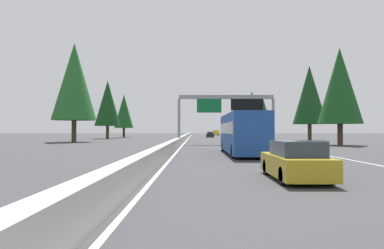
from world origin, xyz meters
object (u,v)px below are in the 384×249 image
object	(u,v)px
sedan_far_left	(210,135)
sedan_mid_center	(245,138)
conifer_right_distant	(262,111)
bus_near_center	(242,132)
conifer_right_near	(340,86)
pickup_distant_a	(216,133)
conifer_left_near	(74,82)
sign_gantry_overhead	(227,105)
conifer_left_mid	(108,103)
conifer_right_far	(252,109)
conifer_left_far	(124,111)
conifer_right_mid	(310,95)
sedan_mid_right	(296,161)

from	to	relation	value
sedan_far_left	sedan_mid_center	bearing A→B (deg)	-174.36
sedan_mid_center	conifer_right_distant	world-z (taller)	conifer_right_distant
bus_near_center	conifer_right_distant	size ratio (longest dim) A/B	1.09
conifer_right_near	sedan_mid_center	bearing A→B (deg)	49.80
pickup_distant_a	conifer_left_near	distance (m)	74.59
sign_gantry_overhead	conifer_left_mid	bearing A→B (deg)	36.98
pickup_distant_a	bus_near_center	bearing A→B (deg)	177.84
conifer_right_distant	conifer_right_far	bearing A→B (deg)	26.08
conifer_left_far	conifer_right_mid	bearing A→B (deg)	-125.87
pickup_distant_a	conifer_right_distant	world-z (taller)	conifer_right_distant
conifer_left_mid	pickup_distant_a	bearing A→B (deg)	-29.53
conifer_right_mid	sedan_mid_center	bearing A→B (deg)	129.59
bus_near_center	conifer_right_mid	bearing A→B (deg)	-25.18
sedan_far_left	conifer_left_mid	world-z (taller)	conifer_left_mid
bus_near_center	pickup_distant_a	distance (m)	96.88
conifer_right_mid	conifer_left_near	distance (m)	40.43
sedan_far_left	conifer_right_distant	distance (m)	14.38
conifer_right_far	conifer_left_near	bearing A→B (deg)	135.71
sedan_mid_right	conifer_right_distant	bearing A→B (deg)	-9.75
conifer_right_mid	conifer_right_far	world-z (taller)	conifer_right_mid
sedan_mid_right	conifer_right_far	size ratio (longest dim) A/B	0.38
sedan_mid_right	sedan_mid_center	distance (m)	39.30
conifer_right_near	conifer_right_mid	xyz separation A→B (m)	(19.71, -2.64, 0.83)
sedan_far_left	conifer_left_far	distance (m)	23.27
sedan_mid_center	conifer_right_far	bearing A→B (deg)	-10.67
conifer_right_mid	conifer_right_far	distance (m)	26.58
bus_near_center	conifer_right_distant	xyz separation A→B (m)	(57.90, -12.53, 4.69)
sedan_mid_right	conifer_left_near	bearing A→B (deg)	28.72
conifer_left_far	bus_near_center	bearing A→B (deg)	-160.85
sign_gantry_overhead	pickup_distant_a	bearing A→B (deg)	-2.27
pickup_distant_a	conifer_left_near	bearing A→B (deg)	159.19
conifer_right_distant	conifer_left_mid	distance (m)	36.43
conifer_right_near	conifer_right_mid	distance (m)	19.91
conifer_right_mid	conifer_right_distant	xyz separation A→B (m)	(22.02, 4.35, -1.79)
conifer_right_mid	conifer_left_far	xyz separation A→B (m)	(28.33, 39.17, -1.40)
bus_near_center	conifer_left_near	xyz separation A→B (m)	(27.55, 22.67, 7.78)
pickup_distant_a	conifer_left_far	size ratio (longest dim) A/B	0.50
conifer_right_distant	conifer_left_mid	xyz separation A→B (m)	(-8.09, 35.50, 1.39)
conifer_left_far	conifer_left_near	bearing A→B (deg)	179.42
conifer_right_mid	conifer_left_near	xyz separation A→B (m)	(-8.34, 39.54, 1.30)
conifer_left_mid	conifer_right_near	bearing A→B (deg)	-132.12
bus_near_center	sedan_mid_center	world-z (taller)	bus_near_center
bus_near_center	conifer_right_mid	xyz separation A→B (m)	(35.89, -16.87, 6.48)
sedan_far_left	conifer_left_far	bearing A→B (deg)	85.03
sign_gantry_overhead	sedan_far_left	world-z (taller)	sign_gantry_overhead
conifer_right_distant	conifer_left_mid	size ratio (longest dim) A/B	0.82
sedan_mid_center	conifer_left_far	bearing A→B (deg)	33.62
conifer_right_mid	conifer_right_near	bearing A→B (deg)	172.38
sign_gantry_overhead	conifer_left_mid	size ratio (longest dim) A/B	0.99
conifer_right_far	pickup_distant_a	bearing A→B (deg)	11.29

